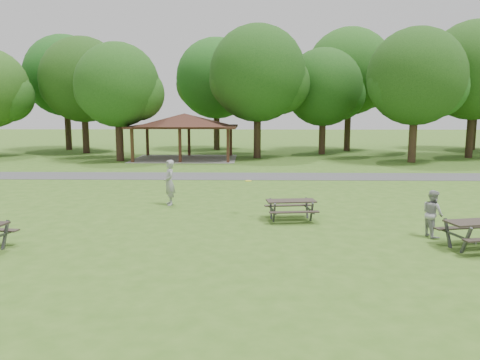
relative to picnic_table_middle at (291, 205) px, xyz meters
name	(u,v)px	position (x,y,z in m)	size (l,w,h in m)	color
ground	(206,239)	(-2.93, -2.60, -0.58)	(160.00, 160.00, 0.00)	#3A631C
asphalt_path	(227,176)	(-2.93, 11.40, -0.57)	(120.00, 3.20, 0.02)	#444446
pavilion	(184,122)	(-6.93, 21.40, 2.48)	(8.60, 7.01, 3.76)	#3C2516
tree_row_c	(84,82)	(-16.84, 26.43, 5.96)	(8.19, 7.80, 10.67)	black
tree_row_d	(119,88)	(-11.85, 19.93, 5.19)	(6.93, 6.60, 9.27)	black
tree_row_e	(259,76)	(-0.83, 22.43, 6.20)	(8.40, 8.00, 11.02)	black
tree_row_f	(324,90)	(5.15, 25.93, 5.26)	(7.35, 7.00, 9.55)	#322016
tree_row_g	(417,80)	(11.16, 19.43, 5.75)	(7.77, 7.40, 10.25)	#332316
tree_row_h	(476,73)	(17.17, 22.93, 6.45)	(8.61, 8.20, 11.37)	black
tree_deep_a	(66,78)	(-19.83, 29.93, 6.55)	(8.40, 8.00, 11.38)	black
tree_deep_b	(217,81)	(-4.83, 30.43, 6.31)	(8.40, 8.00, 11.13)	black
tree_deep_c	(350,74)	(8.17, 29.43, 6.87)	(8.82, 8.40, 11.90)	#301E15
tree_deep_d	(478,79)	(21.17, 30.93, 6.45)	(8.40, 8.00, 11.27)	#322116
picnic_table_middle	(291,205)	(0.00, 0.00, 0.00)	(1.97, 1.65, 0.79)	#2F2722
frisbee_in_flight	(248,181)	(-1.60, 0.93, 0.76)	(0.31, 0.31, 0.02)	yellow
frisbee_thrower	(169,183)	(-5.01, 2.70, 0.40)	(0.71, 0.47, 1.96)	#97979A
frisbee_catcher	(433,213)	(4.39, -2.19, 0.19)	(0.75, 0.58, 1.54)	#A2A2A5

